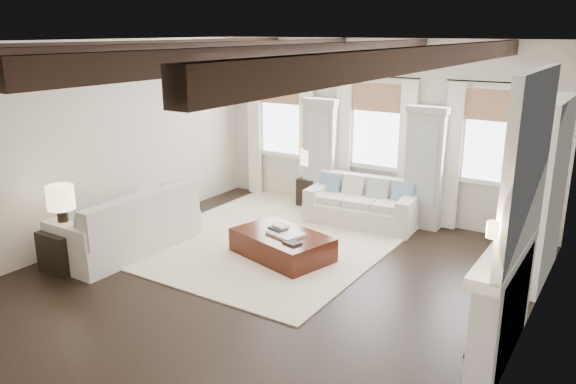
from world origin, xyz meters
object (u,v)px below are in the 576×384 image
Objects in this scene: sofa_back at (363,206)px; sofa_left at (130,227)px; side_table_front at (67,249)px; side_table_back at (309,192)px; ottoman at (282,245)px.

sofa_back is 4.00m from sofa_left.
side_table_front reaches higher than side_table_back.
sofa_back is at bearing 56.15° from side_table_front.
sofa_back is at bearing 95.58° from ottoman.
sofa_left reaches higher than side_table_front.
ottoman is at bearing 40.01° from side_table_front.
side_table_back is at bearing 72.58° from side_table_front.
sofa_back is at bearing -16.23° from side_table_back.
sofa_left reaches higher than side_table_back.
sofa_back is 2.12m from ottoman.
sofa_back is 4.94m from side_table_front.
side_table_back is at bearing 163.77° from sofa_back.
sofa_left is (-2.47, -3.15, 0.06)m from sofa_back.
side_table_back is (-0.99, 2.48, 0.09)m from ottoman.
ottoman is 2.50× the size of side_table_front.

